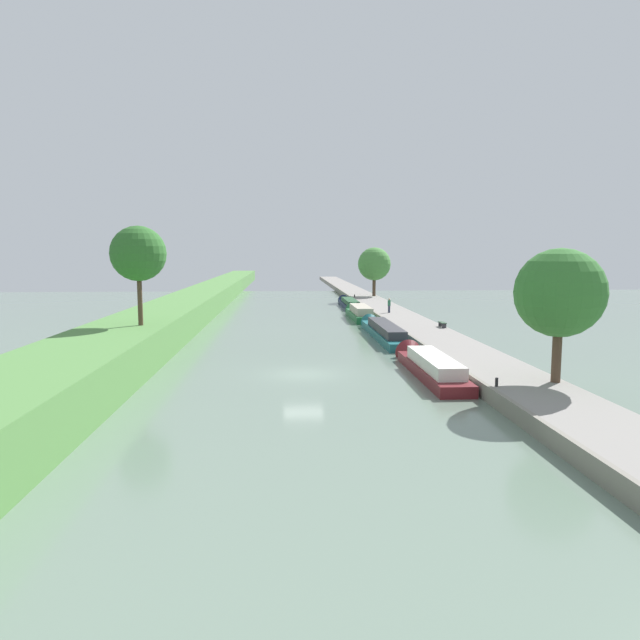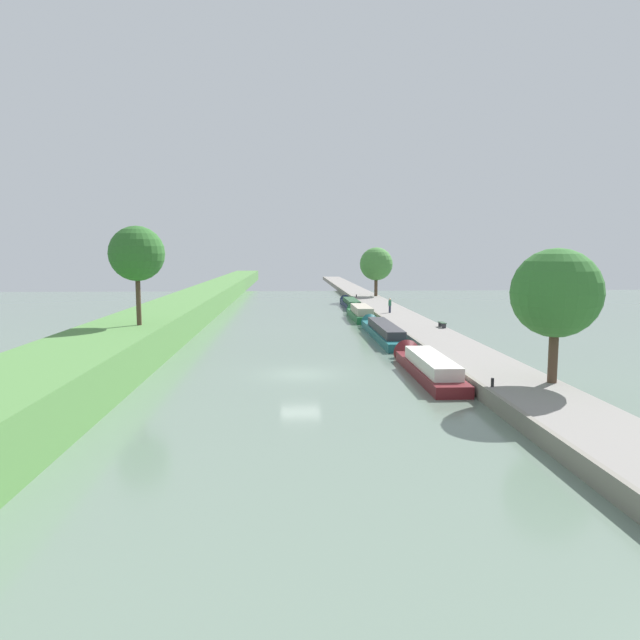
% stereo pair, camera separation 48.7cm
% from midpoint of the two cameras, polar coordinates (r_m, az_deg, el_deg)
% --- Properties ---
extents(ground_plane, '(160.00, 160.00, 0.00)m').
position_cam_midpoint_polar(ground_plane, '(36.52, -1.57, -5.41)').
color(ground_plane, slate).
extents(left_grassy_bank, '(6.05, 260.00, 2.57)m').
position_cam_midpoint_polar(left_grassy_bank, '(38.04, -20.67, -3.39)').
color(left_grassy_bank, '#518442').
rests_on(left_grassy_bank, ground_plane).
extents(right_towpath, '(4.46, 260.00, 0.81)m').
position_cam_midpoint_polar(right_towpath, '(38.54, 16.05, -4.42)').
color(right_towpath, gray).
rests_on(right_towpath, ground_plane).
extents(stone_quay, '(0.25, 260.00, 0.86)m').
position_cam_midpoint_polar(stone_quay, '(37.84, 12.67, -4.48)').
color(stone_quay, gray).
rests_on(stone_quay, ground_plane).
extents(narrowboat_maroon, '(2.05, 12.44, 2.06)m').
position_cam_midpoint_polar(narrowboat_maroon, '(37.07, 10.87, -4.45)').
color(narrowboat_maroon, maroon).
rests_on(narrowboat_maroon, ground_plane).
extents(narrowboat_teal, '(1.90, 16.88, 1.97)m').
position_cam_midpoint_polar(narrowboat_teal, '(52.60, 6.49, -1.09)').
color(narrowboat_teal, '#195B60').
rests_on(narrowboat_teal, ground_plane).
extents(narrowboat_green, '(2.16, 11.70, 2.25)m').
position_cam_midpoint_polar(narrowboat_green, '(67.40, 4.21, 0.69)').
color(narrowboat_green, '#1E6033').
rests_on(narrowboat_green, ground_plane).
extents(narrowboat_navy, '(1.83, 15.06, 1.78)m').
position_cam_midpoint_polar(narrowboat_navy, '(82.04, 3.20, 1.67)').
color(narrowboat_navy, '#141E42').
rests_on(narrowboat_navy, ground_plane).
extents(tree_rightbank_near, '(4.67, 4.67, 7.10)m').
position_cam_midpoint_polar(tree_rightbank_near, '(32.47, 22.77, 2.45)').
color(tree_rightbank_near, '#4C3828').
rests_on(tree_rightbank_near, right_towpath).
extents(tree_rightbank_midnear, '(5.21, 5.21, 7.70)m').
position_cam_midpoint_polar(tree_rightbank_midnear, '(91.77, 5.75, 5.54)').
color(tree_rightbank_midnear, '#4C3828').
rests_on(tree_rightbank_midnear, right_towpath).
extents(tree_leftbank_downstream, '(3.85, 3.85, 6.96)m').
position_cam_midpoint_polar(tree_leftbank_downstream, '(42.22, -17.40, 6.28)').
color(tree_leftbank_downstream, '#4C3828').
rests_on(tree_leftbank_downstream, left_grassy_bank).
extents(person_walking, '(0.34, 0.34, 1.66)m').
position_cam_midpoint_polar(person_walking, '(66.34, 7.15, 1.47)').
color(person_walking, '#282D42').
rests_on(person_walking, right_towpath).
extents(mooring_bollard_near, '(0.16, 0.16, 0.45)m').
position_cam_midpoint_polar(mooring_bollard_near, '(31.00, 17.16, -5.94)').
color(mooring_bollard_near, black).
rests_on(mooring_bollard_near, right_towpath).
extents(mooring_bollard_far, '(0.16, 0.16, 0.45)m').
position_cam_midpoint_polar(mooring_bollard_far, '(88.77, 3.78, 2.39)').
color(mooring_bollard_far, black).
rests_on(mooring_bollard_far, right_towpath).
extents(park_bench, '(0.44, 1.50, 0.47)m').
position_cam_midpoint_polar(park_bench, '(54.19, 12.28, -0.35)').
color(park_bench, '#333338').
rests_on(park_bench, right_towpath).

